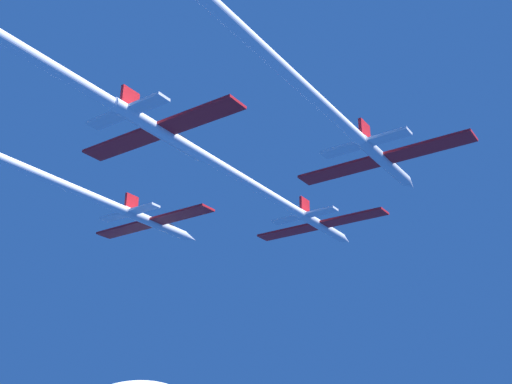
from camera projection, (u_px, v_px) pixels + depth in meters
name	position (u px, v px, depth m)	size (l,w,h in m)	color
jet_lead	(278.00, 200.00, 78.74)	(20.03, 49.54, 3.32)	white
jet_left_wing	(87.00, 195.00, 76.25)	(20.03, 51.10, 3.32)	white
jet_right_wing	(329.00, 110.00, 57.30)	(20.03, 52.47, 3.32)	white
jet_slot	(88.00, 89.00, 54.94)	(20.03, 45.07, 3.32)	white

